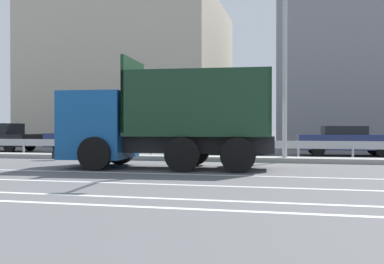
# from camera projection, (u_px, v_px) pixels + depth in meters

# --- Properties ---
(ground_plane) EXTENTS (320.00, 320.00, 0.00)m
(ground_plane) POSITION_uv_depth(u_px,v_px,m) (237.00, 165.00, 15.95)
(ground_plane) COLOR #565659
(lane_strip_0) EXTENTS (51.55, 0.16, 0.01)m
(lane_strip_0) POSITION_uv_depth(u_px,v_px,m) (151.00, 173.00, 12.88)
(lane_strip_0) COLOR silver
(lane_strip_0) RESTS_ON ground_plane
(lane_strip_1) EXTENTS (51.55, 0.16, 0.01)m
(lane_strip_1) POSITION_uv_depth(u_px,v_px,m) (121.00, 183.00, 10.66)
(lane_strip_1) COLOR silver
(lane_strip_1) RESTS_ON ground_plane
(lane_strip_2) EXTENTS (51.55, 0.16, 0.01)m
(lane_strip_2) POSITION_uv_depth(u_px,v_px,m) (81.00, 195.00, 8.72)
(lane_strip_2) COLOR silver
(lane_strip_2) RESTS_ON ground_plane
(lane_strip_3) EXTENTS (51.55, 0.16, 0.01)m
(lane_strip_3) POSITION_uv_depth(u_px,v_px,m) (56.00, 203.00, 7.81)
(lane_strip_3) COLOR silver
(lane_strip_3) RESTS_ON ground_plane
(median_island) EXTENTS (28.35, 1.10, 0.18)m
(median_island) POSITION_uv_depth(u_px,v_px,m) (243.00, 159.00, 17.60)
(median_island) COLOR gray
(median_island) RESTS_ON ground_plane
(median_guardrail) EXTENTS (51.55, 0.09, 0.78)m
(median_guardrail) POSITION_uv_depth(u_px,v_px,m) (247.00, 145.00, 18.91)
(median_guardrail) COLOR #9EA0A5
(median_guardrail) RESTS_ON ground_plane
(dump_truck) EXTENTS (6.98, 3.11, 3.56)m
(dump_truck) POSITION_uv_depth(u_px,v_px,m) (143.00, 129.00, 14.76)
(dump_truck) COLOR #144C8C
(dump_truck) RESTS_ON ground_plane
(median_road_sign) EXTENTS (0.85, 0.16, 2.59)m
(median_road_sign) POSITION_uv_depth(u_px,v_px,m) (81.00, 126.00, 19.18)
(median_road_sign) COLOR white
(median_road_sign) RESTS_ON ground_plane
(street_lamp_1) EXTENTS (0.72, 2.25, 10.39)m
(street_lamp_1) POSITION_uv_depth(u_px,v_px,m) (285.00, 12.00, 16.96)
(street_lamp_1) COLOR #ADADB2
(street_lamp_1) RESTS_ON ground_plane
(parked_car_1) EXTENTS (4.14, 2.08, 1.56)m
(parked_car_1) POSITION_uv_depth(u_px,v_px,m) (0.00, 138.00, 24.93)
(parked_car_1) COLOR black
(parked_car_1) RESTS_ON ground_plane
(parked_car_2) EXTENTS (4.81, 1.88, 1.60)m
(parked_car_2) POSITION_uv_depth(u_px,v_px,m) (91.00, 138.00, 23.76)
(parked_car_2) COLOR navy
(parked_car_2) RESTS_ON ground_plane
(parked_car_3) EXTENTS (4.82, 2.25, 1.43)m
(parked_car_3) POSITION_uv_depth(u_px,v_px,m) (221.00, 140.00, 22.35)
(parked_car_3) COLOR #335B33
(parked_car_3) RESTS_ON ground_plane
(parked_car_4) EXTENTS (4.66, 2.21, 1.40)m
(parked_car_4) POSITION_uv_depth(u_px,v_px,m) (346.00, 140.00, 21.02)
(parked_car_4) COLOR navy
(parked_car_4) RESTS_ON ground_plane
(background_building_0) EXTENTS (14.07, 13.96, 11.36)m
(background_building_0) POSITION_uv_depth(u_px,v_px,m) (137.00, 75.00, 37.40)
(background_building_0) COLOR #B7AD99
(background_building_0) RESTS_ON ground_plane
(church_tower) EXTENTS (3.60, 3.60, 13.08)m
(church_tower) POSITION_uv_depth(u_px,v_px,m) (344.00, 81.00, 44.71)
(church_tower) COLOR silver
(church_tower) RESTS_ON ground_plane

